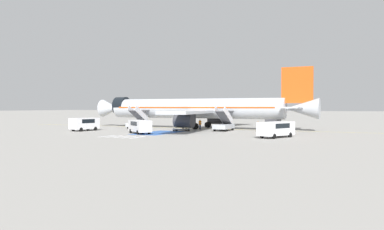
% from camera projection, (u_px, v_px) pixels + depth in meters
% --- Properties ---
extents(ground_plane, '(600.00, 600.00, 0.00)m').
position_uv_depth(ground_plane, '(191.00, 128.00, 67.20)').
color(ground_plane, gray).
extents(apron_leadline_yellow, '(76.86, 0.29, 0.01)m').
position_uv_depth(apron_leadline_yellow, '(194.00, 128.00, 67.86)').
color(apron_leadline_yellow, gold).
rests_on(apron_leadline_yellow, ground_plane).
extents(apron_stand_patch_blue, '(4.64, 9.53, 0.01)m').
position_uv_depth(apron_stand_patch_blue, '(158.00, 133.00, 56.13)').
color(apron_stand_patch_blue, '#2856A8').
rests_on(apron_stand_patch_blue, ground_plane).
extents(apron_walkway_bar_0, '(0.44, 3.60, 0.01)m').
position_uv_depth(apron_walkway_bar_0, '(107.00, 136.00, 49.73)').
color(apron_walkway_bar_0, silver).
rests_on(apron_walkway_bar_0, ground_plane).
extents(apron_walkway_bar_1, '(0.44, 3.60, 0.01)m').
position_uv_depth(apron_walkway_bar_1, '(114.00, 136.00, 49.23)').
color(apron_walkway_bar_1, silver).
rests_on(apron_walkway_bar_1, ground_plane).
extents(apron_walkway_bar_2, '(0.44, 3.60, 0.01)m').
position_uv_depth(apron_walkway_bar_2, '(122.00, 137.00, 48.73)').
color(apron_walkway_bar_2, silver).
rests_on(apron_walkway_bar_2, ground_plane).
extents(apron_walkway_bar_3, '(0.44, 3.60, 0.01)m').
position_uv_depth(apron_walkway_bar_3, '(130.00, 137.00, 48.23)').
color(apron_walkway_bar_3, silver).
rests_on(apron_walkway_bar_3, ground_plane).
extents(apron_walkway_bar_4, '(0.44, 3.60, 0.01)m').
position_uv_depth(apron_walkway_bar_4, '(138.00, 137.00, 47.73)').
color(apron_walkway_bar_4, silver).
rests_on(apron_walkway_bar_4, ground_plane).
extents(airliner, '(42.13, 35.93, 10.33)m').
position_uv_depth(airliner, '(197.00, 109.00, 67.48)').
color(airliner, '#B7BCC4').
rests_on(airliner, ground_plane).
extents(boarding_stairs_forward, '(2.21, 5.23, 4.17)m').
position_uv_depth(boarding_stairs_forward, '(138.00, 123.00, 67.68)').
color(boarding_stairs_forward, '#ADB2BA').
rests_on(boarding_stairs_forward, ground_plane).
extents(boarding_stairs_aft, '(2.21, 5.23, 4.11)m').
position_uv_depth(boarding_stairs_aft, '(224.00, 125.00, 60.82)').
color(boarding_stairs_aft, '#ADB2BA').
rests_on(boarding_stairs_aft, ground_plane).
extents(fuel_tanker, '(3.33, 10.16, 3.49)m').
position_uv_depth(fuel_tanker, '(273.00, 116.00, 87.63)').
color(fuel_tanker, '#38383D').
rests_on(fuel_tanker, ground_plane).
extents(service_van_0, '(4.00, 5.90, 2.00)m').
position_uv_depth(service_van_0, '(276.00, 128.00, 47.25)').
color(service_van_0, silver).
rests_on(service_van_0, ground_plane).
extents(service_van_1, '(2.86, 4.94, 2.10)m').
position_uv_depth(service_van_1, '(84.00, 123.00, 60.71)').
color(service_van_1, silver).
rests_on(service_van_1, ground_plane).
extents(service_van_2, '(5.19, 4.62, 1.94)m').
position_uv_depth(service_van_2, '(140.00, 126.00, 54.27)').
color(service_van_2, silver).
rests_on(service_van_2, ground_plane).
extents(baggage_cart, '(2.89, 2.91, 0.87)m').
position_uv_depth(baggage_cart, '(181.00, 129.00, 60.43)').
color(baggage_cart, gray).
rests_on(baggage_cart, ground_plane).
extents(ground_crew_0, '(0.47, 0.46, 1.63)m').
position_uv_depth(ground_crew_0, '(258.00, 126.00, 58.85)').
color(ground_crew_0, '#2D2D33').
rests_on(ground_crew_0, ground_plane).
extents(ground_crew_1, '(0.44, 0.48, 1.83)m').
position_uv_depth(ground_crew_1, '(183.00, 124.00, 62.68)').
color(ground_crew_1, '#191E38').
rests_on(ground_crew_1, ground_plane).
extents(ground_crew_2, '(0.45, 0.48, 1.72)m').
position_uv_depth(ground_crew_2, '(200.00, 124.00, 64.24)').
color(ground_crew_2, '#191E38').
rests_on(ground_crew_2, ground_plane).
extents(traffic_cone_0, '(0.59, 0.59, 0.65)m').
position_uv_depth(traffic_cone_0, '(292.00, 131.00, 55.55)').
color(traffic_cone_0, orange).
rests_on(traffic_cone_0, ground_plane).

